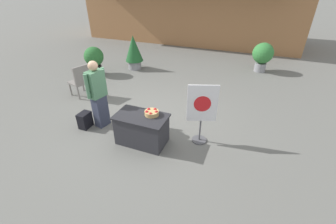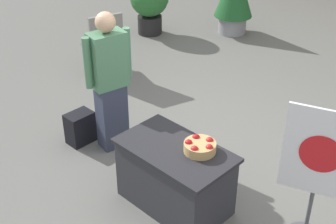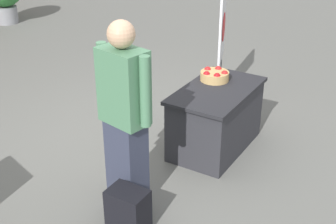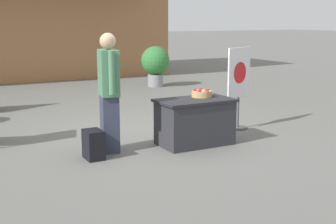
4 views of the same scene
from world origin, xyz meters
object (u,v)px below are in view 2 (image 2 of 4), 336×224
object	(u,v)px
poster_board	(317,170)
potted_plant_near_left	(149,1)
backpack	(80,128)
display_table	(175,177)
person_visitor	(110,82)
patio_chair	(104,42)
apple_basket	(200,147)

from	to	relation	value
poster_board	potted_plant_near_left	size ratio (longest dim) A/B	1.32
poster_board	backpack	bearing A→B (deg)	-99.79
display_table	person_visitor	bearing A→B (deg)	168.99
patio_chair	apple_basket	bearing A→B (deg)	174.33
person_visitor	potted_plant_near_left	bearing A→B (deg)	140.55
patio_chair	potted_plant_near_left	size ratio (longest dim) A/B	0.95
patio_chair	backpack	bearing A→B (deg)	148.56
person_visitor	backpack	distance (m)	0.82
patio_chair	display_table	bearing A→B (deg)	170.79
apple_basket	person_visitor	world-z (taller)	person_visitor
apple_basket	backpack	world-z (taller)	apple_basket
display_table	potted_plant_near_left	xyz separation A→B (m)	(-3.81, 3.26, 0.28)
person_visitor	patio_chair	xyz separation A→B (m)	(-1.65, 1.21, -0.33)
poster_board	patio_chair	xyz separation A→B (m)	(-4.24, 0.92, -0.25)
apple_basket	person_visitor	size ratio (longest dim) A/B	0.18
person_visitor	patio_chair	size ratio (longest dim) A/B	1.67
apple_basket	display_table	bearing A→B (deg)	-146.78
backpack	person_visitor	bearing A→B (deg)	35.89
display_table	person_visitor	world-z (taller)	person_visitor
display_table	potted_plant_near_left	size ratio (longest dim) A/B	1.08
poster_board	patio_chair	world-z (taller)	poster_board
display_table	potted_plant_near_left	world-z (taller)	potted_plant_near_left
poster_board	patio_chair	bearing A→B (deg)	-122.53
apple_basket	poster_board	xyz separation A→B (m)	(1.05, 0.41, 0.05)
person_visitor	backpack	world-z (taller)	person_visitor
apple_basket	backpack	size ratio (longest dim) A/B	0.77
backpack	poster_board	xyz separation A→B (m)	(2.94, 0.54, 0.62)
potted_plant_near_left	person_visitor	bearing A→B (deg)	-50.46
person_visitor	patio_chair	distance (m)	2.07
display_table	potted_plant_near_left	bearing A→B (deg)	139.44
display_table	patio_chair	bearing A→B (deg)	153.76
display_table	apple_basket	world-z (taller)	apple_basket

